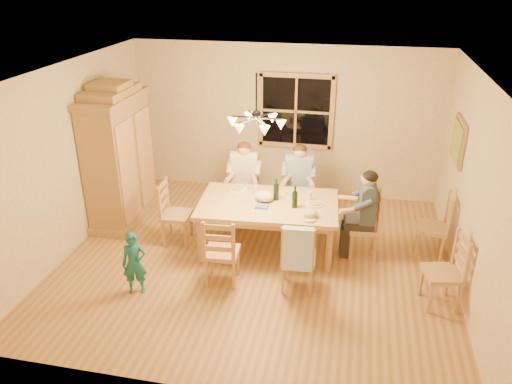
% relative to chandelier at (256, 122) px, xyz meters
% --- Properties ---
extents(floor, '(5.50, 5.50, 0.00)m').
position_rel_chandelier_xyz_m(floor, '(0.00, 0.00, -2.08)').
color(floor, olive).
rests_on(floor, ground).
extents(ceiling, '(5.50, 5.00, 0.02)m').
position_rel_chandelier_xyz_m(ceiling, '(0.00, 0.00, 0.62)').
color(ceiling, white).
rests_on(ceiling, wall_back).
extents(wall_back, '(5.50, 0.02, 2.70)m').
position_rel_chandelier_xyz_m(wall_back, '(0.00, 2.50, -0.73)').
color(wall_back, tan).
rests_on(wall_back, floor).
extents(wall_left, '(0.02, 5.00, 2.70)m').
position_rel_chandelier_xyz_m(wall_left, '(-2.75, 0.00, -0.73)').
color(wall_left, tan).
rests_on(wall_left, floor).
extents(wall_right, '(0.02, 5.00, 2.70)m').
position_rel_chandelier_xyz_m(wall_right, '(2.75, 0.00, -0.73)').
color(wall_right, tan).
rests_on(wall_right, floor).
extents(window, '(1.30, 0.06, 1.30)m').
position_rel_chandelier_xyz_m(window, '(0.20, 2.47, -0.53)').
color(window, black).
rests_on(window, wall_back).
extents(painting, '(0.06, 0.78, 0.64)m').
position_rel_chandelier_xyz_m(painting, '(2.71, 1.20, -0.48)').
color(painting, olive).
rests_on(painting, wall_right).
extents(chandelier, '(0.77, 0.68, 0.71)m').
position_rel_chandelier_xyz_m(chandelier, '(0.00, 0.00, 0.00)').
color(chandelier, black).
rests_on(chandelier, ceiling).
extents(armoire, '(0.66, 1.40, 2.30)m').
position_rel_chandelier_xyz_m(armoire, '(-2.42, 0.83, -1.02)').
color(armoire, olive).
rests_on(armoire, floor).
extents(dining_table, '(2.09, 1.36, 0.76)m').
position_rel_chandelier_xyz_m(dining_table, '(0.10, 0.36, -1.41)').
color(dining_table, tan).
rests_on(dining_table, floor).
extents(chair_far_left, '(0.47, 0.45, 0.99)m').
position_rel_chandelier_xyz_m(chair_far_left, '(-0.47, 1.27, -1.77)').
color(chair_far_left, '#B17F4E').
rests_on(chair_far_left, floor).
extents(chair_far_right, '(0.47, 0.45, 0.99)m').
position_rel_chandelier_xyz_m(chair_far_right, '(0.43, 1.33, -1.77)').
color(chair_far_right, '#B17F4E').
rests_on(chair_far_right, floor).
extents(chair_near_left, '(0.47, 0.45, 0.99)m').
position_rel_chandelier_xyz_m(chair_near_left, '(-0.34, -0.62, -1.77)').
color(chair_near_left, '#B17F4E').
rests_on(chair_near_left, floor).
extents(chair_near_right, '(0.47, 0.45, 0.99)m').
position_rel_chandelier_xyz_m(chair_near_right, '(0.67, -0.55, -1.77)').
color(chair_near_right, '#B17F4E').
rests_on(chair_near_right, floor).
extents(chair_end_left, '(0.45, 0.47, 0.99)m').
position_rel_chandelier_xyz_m(chair_end_left, '(-1.29, 0.27, -1.77)').
color(chair_end_left, '#B17F4E').
rests_on(chair_end_left, floor).
extents(chair_end_right, '(0.45, 0.47, 0.99)m').
position_rel_chandelier_xyz_m(chair_end_right, '(1.49, 0.46, -1.77)').
color(chair_end_right, '#B17F4E').
rests_on(chair_end_right, floor).
extents(adult_woman, '(0.41, 0.44, 0.87)m').
position_rel_chandelier_xyz_m(adult_woman, '(-0.47, 1.27, -1.24)').
color(adult_woman, beige).
rests_on(adult_woman, floor).
extents(adult_plaid_man, '(0.41, 0.44, 0.87)m').
position_rel_chandelier_xyz_m(adult_plaid_man, '(0.43, 1.33, -1.24)').
color(adult_plaid_man, '#304484').
rests_on(adult_plaid_man, floor).
extents(adult_slate_man, '(0.44, 0.41, 0.87)m').
position_rel_chandelier_xyz_m(adult_slate_man, '(1.49, 0.46, -1.24)').
color(adult_slate_man, '#39475C').
rests_on(adult_slate_man, floor).
extents(towel, '(0.39, 0.13, 0.58)m').
position_rel_chandelier_xyz_m(towel, '(0.68, -0.74, -1.38)').
color(towel, '#B0CAEF').
rests_on(towel, chair_near_right).
extents(wine_bottle_a, '(0.08, 0.08, 0.33)m').
position_rel_chandelier_xyz_m(wine_bottle_a, '(0.20, 0.48, -1.15)').
color(wine_bottle_a, black).
rests_on(wine_bottle_a, dining_table).
extents(wine_bottle_b, '(0.08, 0.08, 0.33)m').
position_rel_chandelier_xyz_m(wine_bottle_b, '(0.50, 0.28, -1.15)').
color(wine_bottle_b, black).
rests_on(wine_bottle_b, dining_table).
extents(plate_woman, '(0.26, 0.26, 0.02)m').
position_rel_chandelier_xyz_m(plate_woman, '(-0.43, 0.68, -1.31)').
color(plate_woman, white).
rests_on(plate_woman, dining_table).
extents(plate_plaid, '(0.26, 0.26, 0.02)m').
position_rel_chandelier_xyz_m(plate_plaid, '(0.38, 0.67, -1.31)').
color(plate_plaid, white).
rests_on(plate_plaid, dining_table).
extents(plate_slate, '(0.26, 0.26, 0.02)m').
position_rel_chandelier_xyz_m(plate_slate, '(0.76, 0.42, -1.31)').
color(plate_slate, white).
rests_on(plate_slate, dining_table).
extents(wine_glass_a, '(0.06, 0.06, 0.14)m').
position_rel_chandelier_xyz_m(wine_glass_a, '(-0.13, 0.61, -1.25)').
color(wine_glass_a, silver).
rests_on(wine_glass_a, dining_table).
extents(wine_glass_b, '(0.06, 0.06, 0.14)m').
position_rel_chandelier_xyz_m(wine_glass_b, '(0.68, 0.55, -1.25)').
color(wine_glass_b, silver).
rests_on(wine_glass_b, dining_table).
extents(cap, '(0.20, 0.20, 0.11)m').
position_rel_chandelier_xyz_m(cap, '(0.74, 0.04, -1.26)').
color(cap, tan).
rests_on(cap, dining_table).
extents(napkin, '(0.19, 0.15, 0.03)m').
position_rel_chandelier_xyz_m(napkin, '(0.04, 0.19, -1.30)').
color(napkin, '#476683').
rests_on(napkin, dining_table).
extents(cloth_bundle, '(0.28, 0.22, 0.15)m').
position_rel_chandelier_xyz_m(cloth_bundle, '(0.04, 0.40, -1.24)').
color(cloth_bundle, '#C3BB8D').
rests_on(cloth_bundle, dining_table).
extents(child, '(0.36, 0.29, 0.86)m').
position_rel_chandelier_xyz_m(child, '(-1.37, -1.07, -1.65)').
color(child, '#18626F').
rests_on(child, floor).
extents(chair_spare_front, '(0.50, 0.51, 0.99)m').
position_rel_chandelier_xyz_m(chair_spare_front, '(2.45, -0.55, -1.77)').
color(chair_spare_front, '#B17F4E').
rests_on(chair_spare_front, floor).
extents(chair_spare_back, '(0.47, 0.49, 0.99)m').
position_rel_chandelier_xyz_m(chair_spare_back, '(2.45, 0.65, -1.77)').
color(chair_spare_back, '#B17F4E').
rests_on(chair_spare_back, floor).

